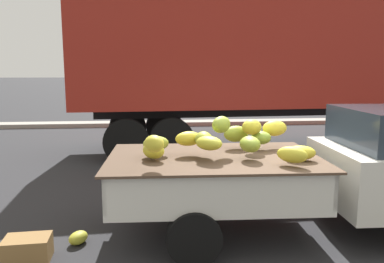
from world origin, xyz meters
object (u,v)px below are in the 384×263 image
(fallen_banana_bunch_near_tailgate, at_px, (78,238))
(produce_crate, at_px, (27,249))
(pickup_truck, at_px, (353,168))
(semi_trailer, at_px, (295,58))

(fallen_banana_bunch_near_tailgate, height_order, produce_crate, produce_crate)
(fallen_banana_bunch_near_tailgate, relative_size, produce_crate, 0.55)
(fallen_banana_bunch_near_tailgate, bearing_deg, pickup_truck, 1.02)
(fallen_banana_bunch_near_tailgate, bearing_deg, produce_crate, -141.83)
(pickup_truck, height_order, semi_trailer, semi_trailer)
(semi_trailer, height_order, fallen_banana_bunch_near_tailgate, semi_trailer)
(pickup_truck, bearing_deg, semi_trailer, 80.02)
(semi_trailer, relative_size, produce_crate, 23.29)
(semi_trailer, xyz_separation_m, fallen_banana_bunch_near_tailgate, (-4.87, -5.67, -2.46))
(semi_trailer, height_order, produce_crate, semi_trailer)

